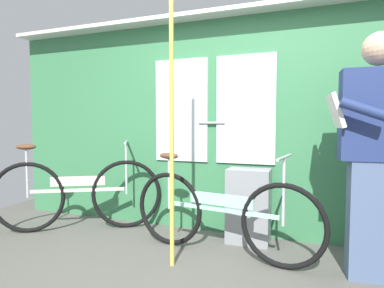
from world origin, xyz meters
The scene contains 7 objects.
ground_plane centered at (0.00, 0.00, -0.02)m, with size 6.39×3.87×0.04m, color #56544F.
train_door_wall centered at (-0.01, 1.13, 1.19)m, with size 5.39×0.28×2.28m.
bicycle_near_door centered at (0.04, 0.51, 0.37)m, with size 1.75×0.45×0.90m.
bicycle_leaning_behind centered at (-1.57, 0.62, 0.40)m, with size 1.57×0.91×0.96m.
passenger_reading_newspaper centered at (1.21, 0.49, 0.96)m, with size 0.60×0.54×1.81m.
trash_bin_by_wall centered at (0.22, 0.91, 0.36)m, with size 0.41×0.28×0.72m, color gray.
handrail_pole centered at (-0.27, 0.19, 1.12)m, with size 0.04×0.04×2.24m, color #C6C14C.
Camera 1 is at (0.74, -2.10, 1.15)m, focal length 29.45 mm.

